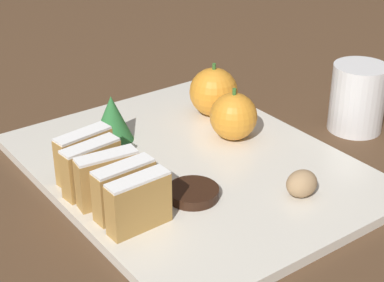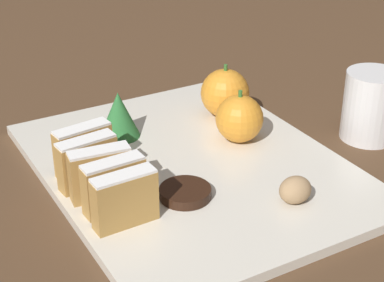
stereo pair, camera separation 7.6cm
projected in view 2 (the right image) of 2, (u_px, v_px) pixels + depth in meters
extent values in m
plane|color=#513823|center=(192.00, 171.00, 0.78)|extent=(6.00, 6.00, 0.00)
cube|color=silver|center=(192.00, 167.00, 0.78)|extent=(0.34, 0.42, 0.01)
cube|color=#B28442|center=(125.00, 201.00, 0.65)|extent=(0.07, 0.02, 0.06)
cube|color=white|center=(123.00, 176.00, 0.64)|extent=(0.07, 0.02, 0.00)
cube|color=#B28442|center=(114.00, 187.00, 0.68)|extent=(0.07, 0.02, 0.06)
cube|color=white|center=(112.00, 162.00, 0.66)|extent=(0.07, 0.02, 0.00)
cube|color=#B28442|center=(101.00, 175.00, 0.70)|extent=(0.07, 0.03, 0.06)
cube|color=white|center=(99.00, 151.00, 0.69)|extent=(0.07, 0.03, 0.00)
cube|color=#B28442|center=(88.00, 163.00, 0.72)|extent=(0.07, 0.03, 0.06)
cube|color=white|center=(86.00, 140.00, 0.71)|extent=(0.07, 0.03, 0.00)
cube|color=#B28442|center=(83.00, 151.00, 0.75)|extent=(0.07, 0.03, 0.06)
cube|color=white|center=(81.00, 128.00, 0.73)|extent=(0.07, 0.03, 0.00)
sphere|color=orange|center=(225.00, 93.00, 0.88)|extent=(0.07, 0.07, 0.07)
cylinder|color=#38702D|center=(226.00, 68.00, 0.87)|extent=(0.01, 0.01, 0.01)
sphere|color=orange|center=(239.00, 119.00, 0.82)|extent=(0.06, 0.06, 0.06)
cylinder|color=#38702D|center=(240.00, 94.00, 0.80)|extent=(0.01, 0.00, 0.01)
ellipsoid|color=tan|center=(295.00, 190.00, 0.69)|extent=(0.04, 0.03, 0.03)
cylinder|color=black|center=(185.00, 193.00, 0.71)|extent=(0.06, 0.06, 0.01)
cone|color=#2D7538|center=(119.00, 115.00, 0.83)|extent=(0.05, 0.05, 0.06)
cylinder|color=white|center=(371.00, 106.00, 0.84)|extent=(0.07, 0.07, 0.09)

